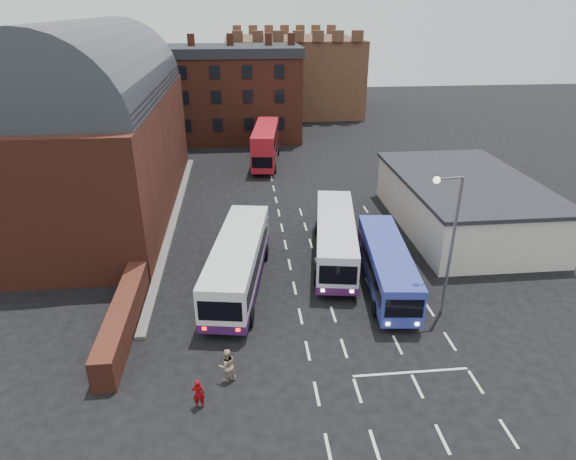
{
  "coord_description": "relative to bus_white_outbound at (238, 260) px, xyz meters",
  "views": [
    {
      "loc": [
        -3.13,
        -21.41,
        16.99
      ],
      "look_at": [
        0.0,
        10.0,
        2.2
      ],
      "focal_mm": 30.0,
      "sensor_mm": 36.0,
      "label": 1
    }
  ],
  "objects": [
    {
      "name": "street_lamp",
      "position": [
        11.94,
        -4.37,
        3.36
      ],
      "size": [
        1.79,
        0.45,
        8.8
      ],
      "rotation": [
        0.0,
        0.0,
        0.11
      ],
      "color": "slate",
      "rests_on": "ground"
    },
    {
      "name": "bus_blue",
      "position": [
        9.65,
        -1.07,
        -0.24
      ],
      "size": [
        3.52,
        10.77,
        2.88
      ],
      "rotation": [
        0.0,
        0.0,
        3.04
      ],
      "color": "#303EA4",
      "rests_on": "ground"
    },
    {
      "name": "pedestrian_beige",
      "position": [
        -0.63,
        -8.9,
        -1.04
      ],
      "size": [
        1.04,
        0.91,
        1.8
      ],
      "primitive_type": "imported",
      "rotation": [
        0.0,
        0.0,
        3.44
      ],
      "color": "tan",
      "rests_on": "ground"
    },
    {
      "name": "ground",
      "position": [
        3.65,
        -6.31,
        -1.95
      ],
      "size": [
        180.0,
        180.0,
        0.0
      ],
      "primitive_type": "plane",
      "color": "black"
    },
    {
      "name": "bus_white_outbound",
      "position": [
        0.0,
        0.0,
        0.0
      ],
      "size": [
        4.69,
        12.37,
        3.29
      ],
      "rotation": [
        0.0,
        0.0,
        -0.16
      ],
      "color": "silver",
      "rests_on": "ground"
    },
    {
      "name": "castle_keep",
      "position": [
        9.65,
        59.69,
        4.05
      ],
      "size": [
        22.0,
        22.0,
        12.0
      ],
      "primitive_type": "cube",
      "color": "brown",
      "rests_on": "ground"
    },
    {
      "name": "railway_station",
      "position": [
        -11.85,
        14.69,
        5.69
      ],
      "size": [
        12.0,
        28.0,
        16.0
      ],
      "color": "#602B1E",
      "rests_on": "ground"
    },
    {
      "name": "cream_building",
      "position": [
        18.65,
        7.69,
        0.21
      ],
      "size": [
        10.4,
        16.4,
        4.25
      ],
      "color": "beige",
      "rests_on": "ground"
    },
    {
      "name": "bus_white_inbound",
      "position": [
        7.03,
        3.05,
        -0.07
      ],
      "size": [
        4.48,
        11.9,
        3.17
      ],
      "rotation": [
        0.0,
        0.0,
        2.98
      ],
      "color": "silver",
      "rests_on": "ground"
    },
    {
      "name": "brick_terrace",
      "position": [
        -2.35,
        39.69,
        3.55
      ],
      "size": [
        22.0,
        10.0,
        11.0
      ],
      "primitive_type": "cube",
      "color": "brown",
      "rests_on": "ground"
    },
    {
      "name": "forecourt_wall",
      "position": [
        -6.55,
        -4.31,
        -1.05
      ],
      "size": [
        1.2,
        10.0,
        1.8
      ],
      "primitive_type": "cube",
      "color": "#602B1E",
      "rests_on": "ground"
    },
    {
      "name": "bus_red_double",
      "position": [
        3.36,
        27.08,
        0.38
      ],
      "size": [
        3.86,
        11.16,
        4.37
      ],
      "rotation": [
        0.0,
        0.0,
        3.01
      ],
      "color": "red",
      "rests_on": "ground"
    },
    {
      "name": "pedestrian_red",
      "position": [
        -1.92,
        -10.56,
        -1.17
      ],
      "size": [
        0.58,
        0.39,
        1.56
      ],
      "primitive_type": "imported",
      "rotation": [
        0.0,
        0.0,
        3.11
      ],
      "color": "maroon",
      "rests_on": "ground"
    }
  ]
}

